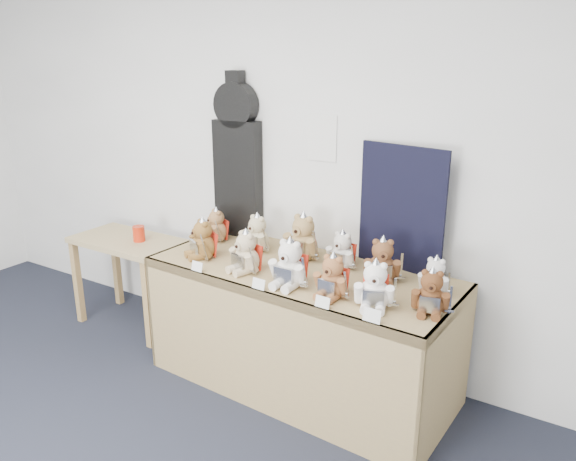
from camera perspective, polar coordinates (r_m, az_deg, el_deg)
The scene contains 22 objects.
room_shell at distance 3.66m, azimuth 3.45°, elevation 9.38°, with size 6.00×6.00×6.00m.
display_table at distance 3.47m, azimuth 0.63°, elevation -7.04°, with size 1.96×0.89×0.80m.
side_table at distance 4.50m, azimuth -15.93°, elevation -2.30°, with size 0.86×0.48×0.71m.
guitar_case at distance 3.98m, azimuth -5.17°, elevation 7.36°, with size 0.36×0.12×1.16m.
navy_board at distance 3.43m, azimuth 11.42°, elevation 2.18°, with size 0.57×0.02×0.76m, color black.
red_cup at distance 4.37m, azimuth -14.91°, elevation -0.31°, with size 0.09×0.09×0.12m, color red.
teddy_front_far_left at distance 3.67m, azimuth -8.69°, elevation -1.01°, with size 0.23×0.23×0.29m.
teddy_front_left at distance 3.40m, azimuth -4.33°, elevation -2.37°, with size 0.24×0.22×0.29m.
teddy_front_centre at distance 3.18m, azimuth 0.15°, elevation -3.57°, with size 0.26×0.21×0.32m.
teddy_front_right at distance 3.06m, azimuth 4.52°, elevation -4.85°, with size 0.22×0.19×0.28m.
teddy_front_far_right at distance 2.96m, azimuth 8.80°, elevation -5.70°, with size 0.24×0.22×0.29m.
teddy_front_end at distance 2.96m, azimuth 14.32°, elevation -6.24°, with size 0.22×0.20×0.27m.
teddy_back_left at distance 3.75m, azimuth -3.19°, elevation -0.44°, with size 0.23×0.20×0.28m.
teddy_back_centre_left at distance 3.59m, azimuth 1.49°, elevation -0.87°, with size 0.28×0.23×0.34m.
teddy_back_centre_right at distance 3.48m, azimuth 5.49°, elevation -2.15°, with size 0.21×0.19×0.26m.
teddy_back_right at distance 3.29m, azimuth 9.55°, elevation -3.22°, with size 0.25×0.23×0.30m.
teddy_back_end at distance 3.20m, azimuth 14.69°, elevation -4.67°, with size 0.19×0.15×0.24m.
teddy_back_far_left at distance 3.99m, azimuth -7.31°, elevation 0.42°, with size 0.21×0.21×0.26m.
entry_card_a at distance 3.47m, azimuth -9.22°, elevation -3.63°, with size 0.08×0.00×0.06m, color silver.
entry_card_b at distance 3.18m, azimuth -3.01°, elevation -5.45°, with size 0.08×0.00×0.06m, color silver.
entry_card_c at distance 2.96m, azimuth 3.52°, elevation -7.28°, with size 0.09×0.00×0.06m, color silver.
entry_card_d at distance 2.84m, azimuth 8.53°, elevation -8.53°, with size 0.10×0.00×0.07m, color silver.
Camera 1 is at (2.19, -0.69, 2.09)m, focal length 35.00 mm.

